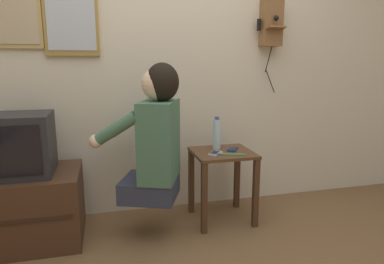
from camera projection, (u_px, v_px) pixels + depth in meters
wall_back at (158, 52)px, 2.65m from camera, size 6.80×0.05×2.55m
side_table at (222, 168)px, 2.58m from camera, size 0.44×0.41×0.54m
person at (155, 135)px, 2.26m from camera, size 0.62×0.53×0.91m
tv_stand at (24, 208)px, 2.28m from camera, size 0.74×0.55×0.48m
television at (15, 145)px, 2.18m from camera, size 0.45×0.38×0.40m
wall_phone_antique at (271, 22)px, 2.75m from camera, size 0.20×0.18×0.80m
framed_picture at (15, 17)px, 2.33m from camera, size 0.34×0.03×0.41m
wall_mirror at (70, 1)px, 2.39m from camera, size 0.37×0.03×0.74m
cell_phone_held at (215, 153)px, 2.48m from camera, size 0.12×0.13×0.01m
cell_phone_spare at (233, 149)px, 2.59m from camera, size 0.12×0.14×0.01m
water_bottle at (217, 134)px, 2.61m from camera, size 0.06×0.06×0.25m
toothbrush at (230, 154)px, 2.45m from camera, size 0.18×0.07×0.02m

